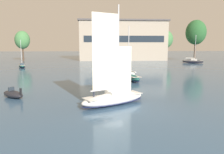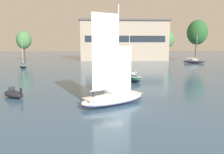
{
  "view_description": "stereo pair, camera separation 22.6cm",
  "coord_description": "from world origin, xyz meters",
  "px_view_note": "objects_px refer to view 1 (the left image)",
  "views": [
    {
      "loc": [
        -2.06,
        -27.49,
        7.9
      ],
      "look_at": [
        0.0,
        3.0,
        3.19
      ],
      "focal_mm": 35.0,
      "sensor_mm": 36.0,
      "label": 1
    },
    {
      "loc": [
        -1.84,
        -27.51,
        7.9
      ],
      "look_at": [
        0.0,
        3.0,
        3.19
      ],
      "focal_mm": 35.0,
      "sensor_mm": 36.0,
      "label": 2
    }
  ],
  "objects_px": {
    "motor_tender": "(13,94)",
    "tree_shore_right": "(196,32)",
    "sailboat_moored_mid_channel": "(130,77)",
    "sailboat_moored_near_marina": "(193,61)",
    "sailboat_moored_far_slip": "(22,66)",
    "tree_shore_left": "(166,39)",
    "tree_shore_center": "(22,40)",
    "sailboat_main": "(114,97)"
  },
  "relations": [
    {
      "from": "motor_tender",
      "to": "tree_shore_right",
      "type": "bearing_deg",
      "value": 48.58
    },
    {
      "from": "sailboat_moored_mid_channel",
      "to": "motor_tender",
      "type": "distance_m",
      "value": 24.08
    },
    {
      "from": "tree_shore_right",
      "to": "motor_tender",
      "type": "xyz_separation_m",
      "value": [
        -56.25,
        -63.75,
        -12.22
      ]
    },
    {
      "from": "sailboat_moored_near_marina",
      "to": "tree_shore_right",
      "type": "bearing_deg",
      "value": 62.76
    },
    {
      "from": "sailboat_moored_near_marina",
      "to": "motor_tender",
      "type": "height_order",
      "value": "sailboat_moored_near_marina"
    },
    {
      "from": "sailboat_moored_near_marina",
      "to": "sailboat_moored_far_slip",
      "type": "xyz_separation_m",
      "value": [
        -63.9,
        -11.81,
        -0.15
      ]
    },
    {
      "from": "tree_shore_left",
      "to": "sailboat_moored_mid_channel",
      "type": "relative_size",
      "value": 1.21
    },
    {
      "from": "tree_shore_center",
      "to": "sailboat_main",
      "type": "bearing_deg",
      "value": -64.41
    },
    {
      "from": "tree_shore_center",
      "to": "motor_tender",
      "type": "xyz_separation_m",
      "value": [
        21.18,
        -69.73,
        -8.94
      ]
    },
    {
      "from": "sailboat_moored_far_slip",
      "to": "sailboat_moored_mid_channel",
      "type": "bearing_deg",
      "value": -40.87
    },
    {
      "from": "tree_shore_center",
      "to": "sailboat_main",
      "type": "height_order",
      "value": "tree_shore_center"
    },
    {
      "from": "sailboat_main",
      "to": "tree_shore_right",
      "type": "bearing_deg",
      "value": 58.59
    },
    {
      "from": "tree_shore_center",
      "to": "sailboat_moored_far_slip",
      "type": "bearing_deg",
      "value": -73.0
    },
    {
      "from": "sailboat_moored_near_marina",
      "to": "sailboat_moored_far_slip",
      "type": "height_order",
      "value": "sailboat_moored_near_marina"
    },
    {
      "from": "motor_tender",
      "to": "sailboat_moored_mid_channel",
      "type": "bearing_deg",
      "value": 36.45
    },
    {
      "from": "sailboat_main",
      "to": "sailboat_moored_near_marina",
      "type": "bearing_deg",
      "value": 57.93
    },
    {
      "from": "sailboat_main",
      "to": "sailboat_moored_far_slip",
      "type": "relative_size",
      "value": 1.39
    },
    {
      "from": "sailboat_moored_far_slip",
      "to": "motor_tender",
      "type": "xyz_separation_m",
      "value": [
        12.73,
        -42.08,
        -0.09
      ]
    },
    {
      "from": "tree_shore_left",
      "to": "motor_tender",
      "type": "bearing_deg",
      "value": -122.17
    },
    {
      "from": "motor_tender",
      "to": "sailboat_moored_near_marina",
      "type": "bearing_deg",
      "value": 46.48
    },
    {
      "from": "tree_shore_left",
      "to": "tree_shore_right",
      "type": "relative_size",
      "value": 0.77
    },
    {
      "from": "tree_shore_right",
      "to": "sailboat_moored_far_slip",
      "type": "relative_size",
      "value": 2.0
    },
    {
      "from": "sailboat_main",
      "to": "sailboat_moored_mid_channel",
      "type": "relative_size",
      "value": 1.09
    },
    {
      "from": "sailboat_main",
      "to": "sailboat_moored_mid_channel",
      "type": "distance_m",
      "value": 19.63
    },
    {
      "from": "sailboat_moored_mid_channel",
      "to": "tree_shore_center",
      "type": "bearing_deg",
      "value": 126.19
    },
    {
      "from": "tree_shore_left",
      "to": "sailboat_moored_mid_channel",
      "type": "bearing_deg",
      "value": -114.21
    },
    {
      "from": "tree_shore_right",
      "to": "tree_shore_center",
      "type": "bearing_deg",
      "value": 175.58
    },
    {
      "from": "tree_shore_center",
      "to": "sailboat_moored_mid_channel",
      "type": "xyz_separation_m",
      "value": [
        40.55,
        -55.42,
        -8.68
      ]
    },
    {
      "from": "sailboat_moored_near_marina",
      "to": "motor_tender",
      "type": "distance_m",
      "value": 74.31
    },
    {
      "from": "motor_tender",
      "to": "tree_shore_center",
      "type": "bearing_deg",
      "value": 106.89
    },
    {
      "from": "tree_shore_center",
      "to": "sailboat_moored_near_marina",
      "type": "relative_size",
      "value": 1.2
    },
    {
      "from": "tree_shore_center",
      "to": "tree_shore_right",
      "type": "xyz_separation_m",
      "value": [
        77.43,
        -5.98,
        3.29
      ]
    },
    {
      "from": "tree_shore_right",
      "to": "sailboat_main",
      "type": "height_order",
      "value": "tree_shore_right"
    },
    {
      "from": "sailboat_moored_near_marina",
      "to": "tree_shore_left",
      "type": "bearing_deg",
      "value": 107.63
    },
    {
      "from": "tree_shore_left",
      "to": "motor_tender",
      "type": "relative_size",
      "value": 3.19
    },
    {
      "from": "sailboat_moored_near_marina",
      "to": "sailboat_moored_mid_channel",
      "type": "relative_size",
      "value": 0.97
    },
    {
      "from": "sailboat_moored_mid_channel",
      "to": "sailboat_moored_far_slip",
      "type": "height_order",
      "value": "sailboat_moored_mid_channel"
    },
    {
      "from": "sailboat_main",
      "to": "tree_shore_center",
      "type": "bearing_deg",
      "value": 115.59
    },
    {
      "from": "tree_shore_left",
      "to": "tree_shore_center",
      "type": "bearing_deg",
      "value": -177.94
    },
    {
      "from": "tree_shore_left",
      "to": "motor_tender",
      "type": "height_order",
      "value": "tree_shore_left"
    },
    {
      "from": "tree_shore_right",
      "to": "sailboat_moored_near_marina",
      "type": "relative_size",
      "value": 1.62
    },
    {
      "from": "tree_shore_left",
      "to": "motor_tender",
      "type": "xyz_separation_m",
      "value": [
        -45.37,
        -72.13,
        -9.31
      ]
    }
  ]
}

